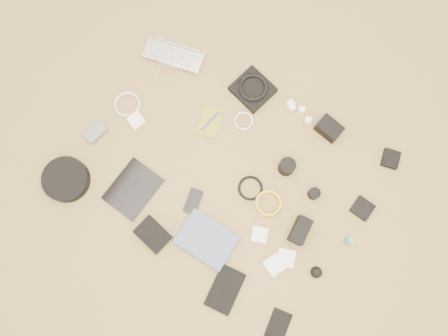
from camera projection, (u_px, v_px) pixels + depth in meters
The scene contains 34 objects.
room_shell at pixel (222, 61), 0.84m from camera, with size 4.04×4.04×2.58m.
laptop at pixel (171, 63), 2.16m from camera, with size 0.30×0.21×0.02m, color silver.
headphone_pouch at pixel (253, 89), 2.13m from camera, with size 0.18×0.17×0.03m, color black.
headphones at pixel (253, 87), 2.11m from camera, with size 0.14×0.14×0.02m, color black.
charger_a at pixel (290, 104), 2.11m from camera, with size 0.03×0.03×0.03m, color white.
charger_b at pixel (292, 108), 2.11m from camera, with size 0.03×0.03×0.03m, color white.
charger_c at pixel (308, 121), 2.10m from camera, with size 0.03×0.03×0.03m, color white.
charger_d at pixel (301, 110), 2.11m from camera, with size 0.03×0.03×0.03m, color white.
dslr_camera at pixel (329, 129), 2.07m from camera, with size 0.12×0.08×0.07m, color black.
lens_pouch at pixel (391, 159), 2.06m from camera, with size 0.08×0.09×0.03m, color black.
notebook_olive at pixel (210, 122), 2.11m from camera, with size 0.10×0.15×0.01m, color olive.
pen_blue at pixel (210, 121), 2.10m from camera, with size 0.01×0.01×0.12m, color #1421A9.
cable_white_a at pixel (244, 121), 2.11m from camera, with size 0.09×0.09×0.01m, color silver.
lens_a at pixel (287, 167), 2.03m from camera, with size 0.08×0.08×0.08m, color black.
lens_b at pixel (314, 194), 2.02m from camera, with size 0.05×0.05×0.05m, color black.
card_reader at pixel (362, 208), 2.02m from camera, with size 0.09×0.09×0.02m, color black.
power_brick at pixel (137, 121), 2.10m from camera, with size 0.07×0.07×0.03m, color white.
cable_white_b at pixel (128, 105), 2.13m from camera, with size 0.13×0.13×0.01m, color silver.
cable_black at pixel (250, 188), 2.04m from camera, with size 0.12×0.12×0.01m, color black.
cable_yellow at pixel (268, 203), 2.03m from camera, with size 0.13×0.13×0.01m, color gold.
flash at pixel (300, 230), 1.97m from camera, with size 0.07×0.12×0.09m, color black.
lens_cleaner at pixel (348, 241), 1.96m from camera, with size 0.02×0.02×0.08m, color #1AAC98.
battery_charger at pixel (95, 132), 2.09m from camera, with size 0.07×0.10×0.03m, color #5D5D62.
tablet at pixel (133, 189), 2.04m from camera, with size 0.19×0.24×0.01m, color black.
phone at pixel (193, 201), 2.03m from camera, with size 0.06×0.12×0.01m, color black.
filter_case_left at pixel (259, 235), 2.00m from camera, with size 0.07×0.07×0.01m, color silver.
filter_case_mid at pixel (275, 265), 1.98m from camera, with size 0.08×0.08×0.01m, color silver.
filter_case_right at pixel (286, 258), 1.98m from camera, with size 0.08×0.08×0.01m, color silver.
air_blower at pixel (316, 272), 1.95m from camera, with size 0.05×0.05×0.05m, color black.
headphone_case at pixel (66, 179), 2.03m from camera, with size 0.21×0.21×0.06m, color black.
drive_case at pixel (153, 234), 1.99m from camera, with size 0.15×0.11×0.04m, color black.
paperback at pixel (195, 258), 1.97m from camera, with size 0.19×0.25×0.02m, color #455676.
notebook_black_a at pixel (225, 289), 1.95m from camera, with size 0.12×0.20×0.01m, color black.
notebook_black_b at pixel (278, 325), 1.92m from camera, with size 0.09×0.13×0.01m, color black.
Camera 1 is at (0.21, -0.30, 2.03)m, focal length 35.00 mm.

